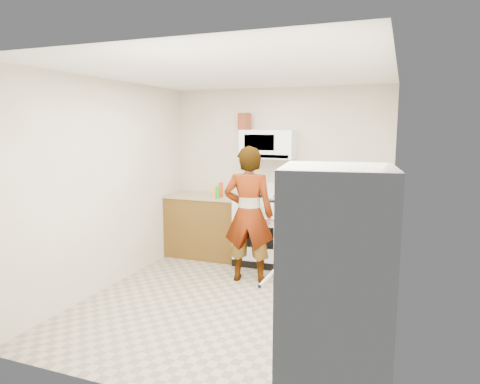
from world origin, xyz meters
The scene contains 20 objects.
floor centered at (0.00, 0.00, 0.00)m, with size 3.60×3.60×0.00m, color gray.
back_wall centered at (0.00, 1.79, 1.25)m, with size 3.20×0.02×2.50m, color beige.
right_wall centered at (1.59, 0.00, 1.25)m, with size 0.02×3.60×2.50m, color beige.
cabinet_left centered at (-1.04, 1.49, 0.45)m, with size 1.12×0.62×0.90m, color #573A14.
counter_left centered at (-1.04, 1.49, 0.92)m, with size 1.14×0.64×0.04m, color gray.
cabinet_right centered at (0.68, 1.49, 0.45)m, with size 0.80×0.62×0.90m, color #573A14.
counter_right centered at (0.68, 1.49, 0.92)m, with size 0.82×0.64×0.04m, color gray.
gas_range centered at (-0.10, 1.48, 0.49)m, with size 0.76×0.65×1.13m.
microwave centered at (-0.10, 1.61, 1.70)m, with size 0.76×0.38×0.40m, color white.
person centered at (-0.07, 0.70, 0.86)m, with size 0.63×0.41×1.72m, color tan.
fridge centered at (1.32, -1.51, 0.85)m, with size 0.70×0.70×1.70m, color silver.
kettle centered at (0.62, 1.63, 1.03)m, with size 0.16×0.16×0.20m, color silver.
jug centered at (-0.47, 1.62, 2.02)m, with size 0.14×0.14×0.24m, color maroon.
saucepan centered at (-0.33, 1.65, 1.01)m, with size 0.21×0.21×0.12m, color silver.
tray centered at (0.05, 1.34, 0.96)m, with size 0.25×0.16×0.05m, color white.
bottle_spray centered at (-0.75, 1.40, 1.04)m, with size 0.06×0.06×0.21m, color red.
bottle_hot_sauce centered at (-0.84, 1.34, 1.01)m, with size 0.05×0.05×0.16m, color orange.
bottle_green_cap centered at (-0.72, 1.22, 1.03)m, with size 0.06×0.06×0.18m, color #17831F.
pot_lid centered at (-0.55, 1.47, 0.94)m, with size 0.24×0.24×0.01m, color silver.
broom centered at (1.59, 0.93, 0.65)m, with size 0.03×0.03×1.29m, color white.
Camera 1 is at (1.70, -4.23, 1.95)m, focal length 32.00 mm.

